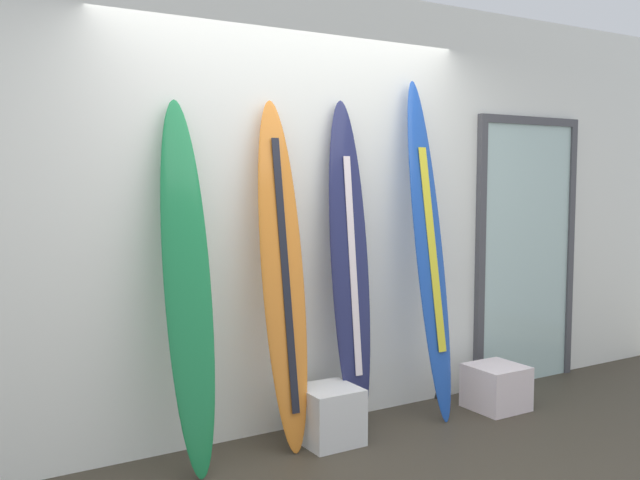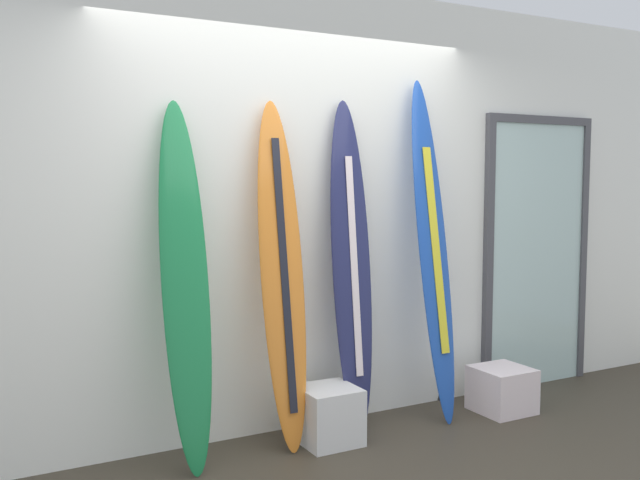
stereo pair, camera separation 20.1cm
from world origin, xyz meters
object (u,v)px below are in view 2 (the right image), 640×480
surfboard_sunset (282,274)px  display_block_center (502,390)px  glass_door (537,248)px  surfboard_cobalt (433,252)px  surfboard_navy (351,268)px  surfboard_emerald (185,287)px  display_block_left (329,415)px

surfboard_sunset → display_block_center: 1.82m
surfboard_sunset → glass_door: bearing=5.3°
surfboard_cobalt → glass_door: (1.17, 0.24, -0.05)m
surfboard_sunset → surfboard_navy: surfboard_navy is taller
surfboard_sunset → surfboard_navy: 0.51m
display_block_center → glass_door: 1.20m
surfboard_sunset → surfboard_cobalt: surfboard_cobalt is taller
surfboard_navy → surfboard_cobalt: size_ratio=0.93×
surfboard_navy → display_block_center: 1.41m
surfboard_emerald → display_block_left: surfboard_emerald is taller
surfboard_cobalt → display_block_left: 1.26m
display_block_left → surfboard_emerald: bearing=174.4°
surfboard_sunset → surfboard_cobalt: size_ratio=0.92×
glass_door → surfboard_navy: bearing=-174.9°
surfboard_navy → display_block_center: size_ratio=5.86×
surfboard_navy → glass_door: bearing=5.1°
surfboard_cobalt → surfboard_sunset: bearing=178.5°
surfboard_emerald → surfboard_cobalt: surfboard_cobalt is taller
surfboard_emerald → surfboard_sunset: 0.60m
display_block_left → display_block_center: 1.33m
surfboard_emerald → display_block_left: bearing=-5.6°
display_block_center → glass_door: (0.68, 0.38, 0.91)m
surfboard_emerald → glass_door: size_ratio=0.99×
surfboard_emerald → surfboard_sunset: size_ratio=0.99×
surfboard_cobalt → display_block_center: bearing=-15.9°
surfboard_sunset → display_block_left: size_ratio=6.06×
surfboard_navy → glass_door: (1.75, 0.15, 0.03)m
glass_door → surfboard_sunset: bearing=-174.7°
surfboard_navy → glass_door: size_ratio=1.01×
display_block_left → glass_door: size_ratio=0.16×
surfboard_navy → display_block_left: bearing=-147.6°
surfboard_emerald → surfboard_cobalt: (1.68, -0.00, 0.11)m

